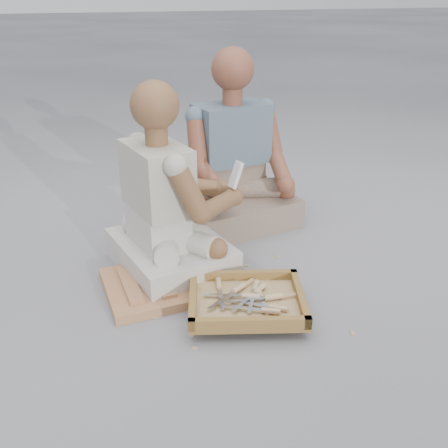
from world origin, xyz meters
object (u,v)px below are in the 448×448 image
object	(u,v)px
tool_tray	(247,301)
companion	(234,169)
craftsman	(168,210)
carved_panel	(177,281)

from	to	relation	value
tool_tray	companion	distance (m)	0.91
companion	tool_tray	bearing A→B (deg)	64.13
tool_tray	craftsman	world-z (taller)	craftsman
carved_panel	companion	world-z (taller)	companion
carved_panel	craftsman	world-z (taller)	craftsman
tool_tray	craftsman	xyz separation A→B (m)	(-0.19, 0.46, 0.23)
craftsman	companion	size ratio (longest dim) A/B	0.92
craftsman	companion	distance (m)	0.59
tool_tray	companion	world-z (taller)	companion
tool_tray	craftsman	distance (m)	0.54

